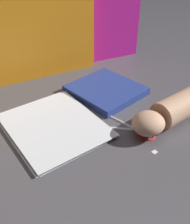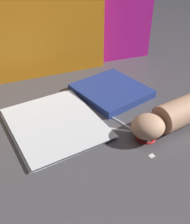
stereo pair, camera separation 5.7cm
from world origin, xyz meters
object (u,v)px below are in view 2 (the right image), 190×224
Objects in this scene: book_closed at (111,91)px; hand_forearm at (177,114)px; paper_stack at (55,123)px; scissors at (138,132)px.

hand_forearm is (0.07, -0.25, 0.03)m from book_closed.
paper_stack is 1.73× the size of scissors.
paper_stack is 1.21× the size of book_closed.
scissors is at bearing -101.57° from book_closed.
hand_forearm is at bearing -73.33° from book_closed.
book_closed is 0.84× the size of hand_forearm.
paper_stack is 0.25m from scissors.
scissors is 0.13m from hand_forearm.
hand_forearm is at bearing -10.19° from scissors.
book_closed reaches higher than scissors.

